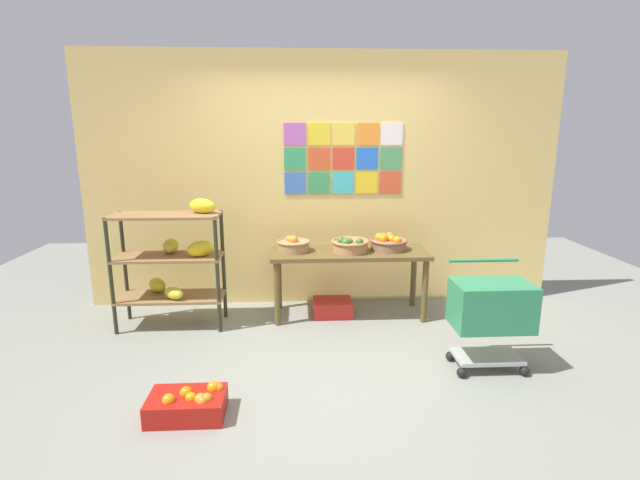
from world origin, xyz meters
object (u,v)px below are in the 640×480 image
object	(u,v)px
fruit_basket_back_right	(388,243)
produce_crate_under_table	(332,307)
banana_shelf_unit	(176,253)
fruit_basket_left	(350,245)
shopping_cart	(491,309)
fruit_basket_right	(293,245)
orange_crate_foreground	(189,404)
display_table	(349,260)

from	to	relation	value
fruit_basket_back_right	produce_crate_under_table	xyz separation A→B (m)	(-0.57, -0.04, -0.67)
banana_shelf_unit	fruit_basket_back_right	xyz separation A→B (m)	(2.09, 0.20, 0.03)
banana_shelf_unit	fruit_basket_left	xyz separation A→B (m)	(1.69, 0.12, 0.03)
shopping_cart	fruit_basket_back_right	bearing A→B (deg)	102.88
fruit_basket_right	produce_crate_under_table	world-z (taller)	fruit_basket_right
fruit_basket_left	produce_crate_under_table	distance (m)	0.70
fruit_basket_back_right	orange_crate_foreground	xyz separation A→B (m)	(-1.67, -1.76, -0.67)
display_table	produce_crate_under_table	distance (m)	0.54
display_table	fruit_basket_back_right	size ratio (longest dim) A/B	4.14
banana_shelf_unit	produce_crate_under_table	bearing A→B (deg)	5.69
display_table	produce_crate_under_table	bearing A→B (deg)	-178.68
orange_crate_foreground	shopping_cart	distance (m)	2.36
display_table	shopping_cart	world-z (taller)	shopping_cart
fruit_basket_back_right	fruit_basket_right	bearing A→B (deg)	-179.33
banana_shelf_unit	fruit_basket_left	world-z (taller)	banana_shelf_unit
display_table	fruit_basket_left	world-z (taller)	fruit_basket_left
produce_crate_under_table	shopping_cart	distance (m)	1.70
produce_crate_under_table	fruit_basket_left	bearing A→B (deg)	-9.40
display_table	fruit_basket_left	size ratio (longest dim) A/B	4.16
fruit_basket_back_right	banana_shelf_unit	bearing A→B (deg)	-174.66
fruit_basket_left	shopping_cart	world-z (taller)	shopping_cart
fruit_basket_left	produce_crate_under_table	world-z (taller)	fruit_basket_left
banana_shelf_unit	display_table	bearing A→B (deg)	5.25
display_table	fruit_basket_right	size ratio (longest dim) A/B	4.67
fruit_basket_right	fruit_basket_left	bearing A→B (deg)	-6.11
fruit_basket_left	banana_shelf_unit	bearing A→B (deg)	-175.83
display_table	orange_crate_foreground	distance (m)	2.20
banana_shelf_unit	fruit_basket_left	bearing A→B (deg)	4.17
shopping_cart	display_table	bearing A→B (deg)	117.08
banana_shelf_unit	fruit_basket_right	xyz separation A→B (m)	(1.13, 0.18, 0.03)
fruit_basket_left	shopping_cart	distance (m)	1.53
display_table	fruit_basket_left	distance (m)	0.16
fruit_basket_back_right	produce_crate_under_table	size ratio (longest dim) A/B	0.97
fruit_basket_right	shopping_cart	bearing A→B (deg)	-37.98
fruit_basket_right	shopping_cart	size ratio (longest dim) A/B	0.39
fruit_basket_left	orange_crate_foreground	distance (m)	2.22
fruit_basket_back_right	orange_crate_foreground	bearing A→B (deg)	-133.51
fruit_basket_back_right	display_table	bearing A→B (deg)	-174.30
shopping_cart	orange_crate_foreground	bearing A→B (deg)	-179.31
display_table	fruit_basket_right	world-z (taller)	fruit_basket_right
display_table	shopping_cart	size ratio (longest dim) A/B	1.84
display_table	fruit_basket_right	xyz separation A→B (m)	(-0.57, 0.03, 0.16)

